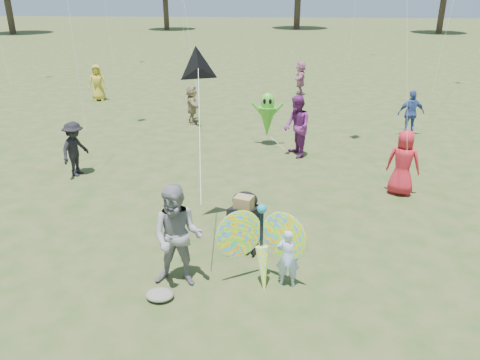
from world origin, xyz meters
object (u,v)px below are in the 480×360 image
at_px(adult_man, 177,237).
at_px(crowd_e, 297,127).
at_px(crowd_c, 411,113).
at_px(crowd_g, 97,83).
at_px(crowd_b, 75,149).
at_px(crowd_a, 403,163).
at_px(butterfly_kite, 262,246).
at_px(child_girl, 288,257).
at_px(crowd_j, 300,78).
at_px(alien_kite, 267,116).
at_px(crowd_d, 192,104).
at_px(jogging_stroller, 244,217).

bearing_deg(adult_man, crowd_e, 74.95).
xyz_separation_m(crowd_c, crowd_e, (-3.98, -2.58, 0.14)).
bearing_deg(crowd_g, crowd_b, -86.28).
relative_size(crowd_a, crowd_c, 1.04).
xyz_separation_m(crowd_g, butterfly_kite, (8.15, -13.69, -0.06)).
distance_m(child_girl, crowd_e, 6.80).
distance_m(crowd_j, butterfly_kite, 15.76).
height_order(adult_man, crowd_e, crowd_e).
distance_m(crowd_c, alien_kite, 5.16).
height_order(crowd_a, butterfly_kite, crowd_a).
height_order(crowd_b, crowd_e, crowd_e).
distance_m(crowd_d, crowd_e, 5.20).
bearing_deg(crowd_g, crowd_a, -53.56).
xyz_separation_m(adult_man, crowd_d, (-1.74, 10.40, -0.20)).
height_order(crowd_c, crowd_j, crowd_j).
relative_size(crowd_e, alien_kite, 1.07).
xyz_separation_m(crowd_c, butterfly_kite, (-4.68, -9.38, -0.04)).
relative_size(crowd_j, alien_kite, 0.92).
relative_size(crowd_c, butterfly_kite, 0.91).
relative_size(crowd_g, butterfly_kite, 0.93).
height_order(crowd_c, jogging_stroller, crowd_c).
bearing_deg(crowd_e, crowd_j, 158.46).
xyz_separation_m(child_girl, alien_kite, (-0.66, 7.77, 0.42)).
distance_m(adult_man, crowd_b, 6.17).
height_order(crowd_g, jogging_stroller, crowd_g).
height_order(crowd_a, crowd_c, crowd_a).
distance_m(crowd_c, crowd_e, 4.74).
distance_m(crowd_j, alien_kite, 8.05).
bearing_deg(child_girl, butterfly_kite, 8.12).
distance_m(crowd_a, crowd_j, 11.74).
distance_m(crowd_c, crowd_d, 7.88).
bearing_deg(crowd_j, child_girl, 0.18).
bearing_deg(crowd_j, crowd_a, 13.24).
relative_size(crowd_c, crowd_d, 1.10).
height_order(adult_man, crowd_j, adult_man).
bearing_deg(butterfly_kite, crowd_b, 138.65).
bearing_deg(crowd_a, child_girl, 76.38).
height_order(crowd_a, crowd_g, crowd_a).
relative_size(crowd_g, jogging_stroller, 1.45).
xyz_separation_m(crowd_e, crowd_j, (0.34, 8.93, -0.13)).
bearing_deg(crowd_a, crowd_j, -58.82).
xyz_separation_m(child_girl, crowd_e, (0.26, 6.78, 0.39)).
distance_m(crowd_g, jogging_stroller, 14.59).
height_order(adult_man, crowd_a, adult_man).
relative_size(crowd_b, butterfly_kite, 0.87).
height_order(child_girl, crowd_j, crowd_j).
relative_size(crowd_b, jogging_stroller, 1.35).
bearing_deg(jogging_stroller, crowd_e, 95.36).
relative_size(adult_man, crowd_b, 1.22).
height_order(crowd_d, crowd_e, crowd_e).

